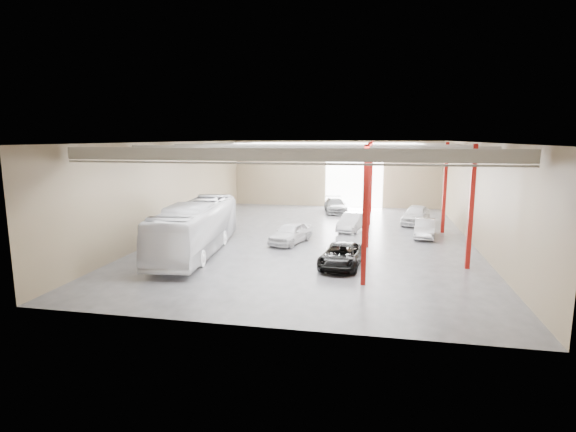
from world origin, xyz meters
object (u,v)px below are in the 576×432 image
(black_sedan, at_px, (342,256))
(car_right_far, at_px, (416,215))
(car_right_near, at_px, (425,228))
(car_row_c, at_px, (335,205))
(car_row_a, at_px, (291,233))
(coach_bus, at_px, (196,228))
(car_row_b, at_px, (352,222))

(black_sedan, relative_size, car_right_far, 0.99)
(car_right_near, distance_m, car_right_far, 5.21)
(car_right_near, bearing_deg, black_sedan, -114.05)
(black_sedan, bearing_deg, car_row_c, 102.72)
(black_sedan, distance_m, car_row_a, 6.54)
(car_row_a, relative_size, car_right_near, 1.06)
(car_row_a, height_order, car_right_far, car_right_far)
(black_sedan, bearing_deg, car_right_far, 76.18)
(car_right_near, xyz_separation_m, car_right_far, (-0.24, 5.20, 0.14))
(coach_bus, bearing_deg, car_right_far, 35.50)
(coach_bus, distance_m, black_sedan, 9.55)
(black_sedan, relative_size, car_row_a, 1.09)
(car_row_a, xyz_separation_m, car_row_b, (3.97, 5.20, -0.05))
(car_row_c, bearing_deg, car_row_a, -108.50)
(coach_bus, height_order, car_right_far, coach_bus)
(car_row_a, xyz_separation_m, car_right_far, (9.19, 8.97, 0.07))
(car_row_a, distance_m, car_row_b, 6.54)
(car_row_a, distance_m, car_right_far, 12.85)
(car_row_c, bearing_deg, coach_bus, -123.25)
(car_right_near, bearing_deg, car_row_a, -150.91)
(car_row_c, height_order, car_right_far, car_right_far)
(black_sedan, xyz_separation_m, car_row_b, (0.00, 10.40, 0.04))
(black_sedan, relative_size, car_right_near, 1.15)
(car_row_a, bearing_deg, car_row_c, 98.87)
(coach_bus, relative_size, car_row_a, 2.73)
(car_row_b, distance_m, car_row_c, 8.82)
(car_row_a, bearing_deg, car_right_near, 38.40)
(coach_bus, distance_m, car_row_c, 19.13)
(car_right_far, bearing_deg, car_row_c, 161.78)
(coach_bus, relative_size, car_right_far, 2.48)
(black_sedan, distance_m, car_row_b, 10.40)
(coach_bus, height_order, car_row_c, coach_bus)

